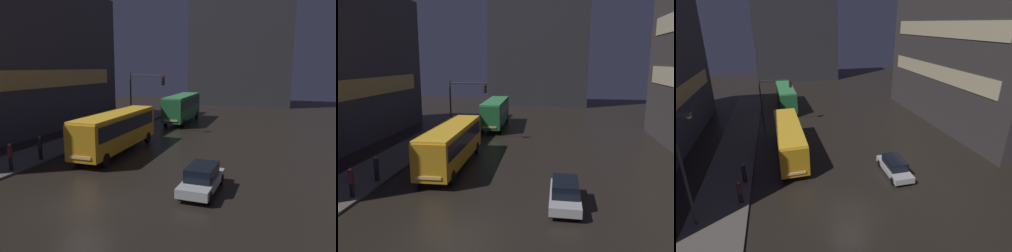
{
  "view_description": "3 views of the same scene",
  "coord_description": "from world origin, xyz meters",
  "views": [
    {
      "loc": [
        9.42,
        -13.1,
        6.91
      ],
      "look_at": [
        0.57,
        10.98,
        2.27
      ],
      "focal_mm": 35.0,
      "sensor_mm": 36.0,
      "label": 1
    },
    {
      "loc": [
        4.55,
        -14.09,
        8.25
      ],
      "look_at": [
        0.23,
        13.55,
        2.68
      ],
      "focal_mm": 35.0,
      "sensor_mm": 36.0,
      "label": 2
    },
    {
      "loc": [
        -4.17,
        -14.43,
        12.57
      ],
      "look_at": [
        2.31,
        10.7,
        2.29
      ],
      "focal_mm": 28.0,
      "sensor_mm": 36.0,
      "label": 3
    }
  ],
  "objects": [
    {
      "name": "bus_far",
      "position": [
        -3.06,
        26.05,
        2.11
      ],
      "size": [
        2.77,
        9.99,
        3.43
      ],
      "rotation": [
        0.0,
        0.0,
        3.19
      ],
      "color": "#236B38",
      "rests_on": "ground"
    },
    {
      "name": "pedestrian_mid",
      "position": [
        -7.54,
        2.88,
        1.21
      ],
      "size": [
        0.43,
        0.43,
        1.84
      ],
      "rotation": [
        0.0,
        0.0,
        1.99
      ],
      "color": "black",
      "rests_on": "sidewalk_left"
    },
    {
      "name": "sidewalk_left",
      "position": [
        -9.0,
        10.0,
        0.07
      ],
      "size": [
        4.0,
        48.0,
        0.15
      ],
      "color": "#56514C",
      "rests_on": "ground"
    },
    {
      "name": "traffic_light_main",
      "position": [
        -4.95,
        18.16,
        4.33
      ],
      "size": [
        3.89,
        0.35,
        6.34
      ],
      "color": "#2D2D2D",
      "rests_on": "ground"
    },
    {
      "name": "building_far_backdrop",
      "position": [
        0.82,
        51.27,
        11.36
      ],
      "size": [
        18.07,
        12.0,
        22.72
      ],
      "color": "#2D2D33",
      "rests_on": "ground"
    },
    {
      "name": "pedestrian_near",
      "position": [
        -7.51,
        5.62,
        1.18
      ],
      "size": [
        0.45,
        0.45,
        1.77
      ],
      "rotation": [
        0.0,
        0.0,
        2.01
      ],
      "color": "black",
      "rests_on": "sidewalk_left"
    },
    {
      "name": "bus_near",
      "position": [
        -3.53,
        9.99,
        2.02
      ],
      "size": [
        2.77,
        10.81,
        3.27
      ],
      "rotation": [
        0.0,
        0.0,
        3.17
      ],
      "color": "orange",
      "rests_on": "ground"
    },
    {
      "name": "ground_plane",
      "position": [
        0.0,
        0.0,
        0.0
      ],
      "size": [
        120.0,
        120.0,
        0.0
      ],
      "primitive_type": "plane",
      "color": "black"
    },
    {
      "name": "car_taxi",
      "position": [
        5.17,
        3.97,
        0.77
      ],
      "size": [
        1.79,
        4.43,
        1.53
      ],
      "rotation": [
        0.0,
        0.0,
        3.13
      ],
      "color": "#B7B7BC",
      "rests_on": "ground"
    }
  ]
}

